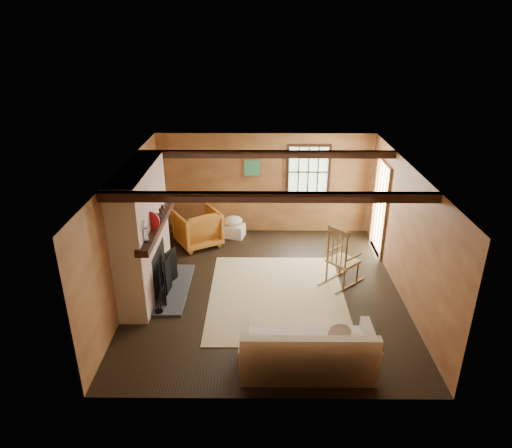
{
  "coord_description": "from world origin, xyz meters",
  "views": [
    {
      "loc": [
        -0.13,
        -7.45,
        4.63
      ],
      "look_at": [
        -0.19,
        0.4,
        1.2
      ],
      "focal_mm": 32.0,
      "sensor_mm": 36.0,
      "label": 1
    }
  ],
  "objects_px": {
    "sofa": "(307,353)",
    "armchair": "(198,228)",
    "rocking_chair": "(342,260)",
    "laundry_basket": "(234,231)",
    "fireplace": "(144,237)"
  },
  "relations": [
    {
      "from": "laundry_basket",
      "to": "fireplace",
      "type": "bearing_deg",
      "value": -121.64
    },
    {
      "from": "sofa",
      "to": "laundry_basket",
      "type": "relative_size",
      "value": 3.89
    },
    {
      "from": "fireplace",
      "to": "rocking_chair",
      "type": "xyz_separation_m",
      "value": [
        3.67,
        0.27,
        -0.59
      ]
    },
    {
      "from": "fireplace",
      "to": "sofa",
      "type": "bearing_deg",
      "value": -37.71
    },
    {
      "from": "sofa",
      "to": "armchair",
      "type": "xyz_separation_m",
      "value": [
        -2.1,
        4.12,
        0.14
      ]
    },
    {
      "from": "rocking_chair",
      "to": "armchair",
      "type": "bearing_deg",
      "value": 17.75
    },
    {
      "from": "sofa",
      "to": "laundry_basket",
      "type": "xyz_separation_m",
      "value": [
        -1.32,
        4.57,
        -0.13
      ]
    },
    {
      "from": "rocking_chair",
      "to": "armchair",
      "type": "distance_m",
      "value": 3.43
    },
    {
      "from": "armchair",
      "to": "rocking_chair",
      "type": "bearing_deg",
      "value": 119.79
    },
    {
      "from": "armchair",
      "to": "sofa",
      "type": "bearing_deg",
      "value": 86.41
    },
    {
      "from": "laundry_basket",
      "to": "armchair",
      "type": "xyz_separation_m",
      "value": [
        -0.78,
        -0.44,
        0.27
      ]
    },
    {
      "from": "laundry_basket",
      "to": "sofa",
      "type": "bearing_deg",
      "value": -73.92
    },
    {
      "from": "sofa",
      "to": "fireplace",
      "type": "bearing_deg",
      "value": 142.26
    },
    {
      "from": "rocking_chair",
      "to": "sofa",
      "type": "height_order",
      "value": "rocking_chair"
    },
    {
      "from": "sofa",
      "to": "laundry_basket",
      "type": "bearing_deg",
      "value": 106.05
    }
  ]
}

